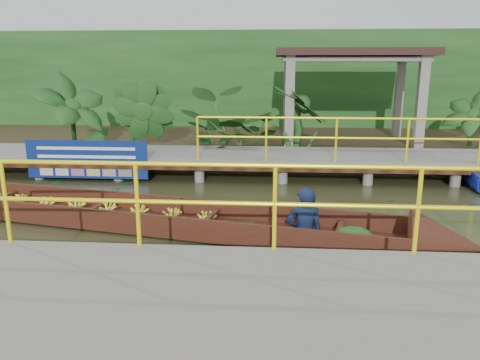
{
  "coord_description": "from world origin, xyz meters",
  "views": [
    {
      "loc": [
        0.78,
        -8.17,
        2.74
      ],
      "look_at": [
        0.14,
        0.5,
        0.6
      ],
      "focal_mm": 35.0,
      "sensor_mm": 36.0,
      "label": 1
    }
  ],
  "objects": [
    {
      "name": "ground",
      "position": [
        0.0,
        0.0,
        0.0
      ],
      "size": [
        80.0,
        80.0,
        0.0
      ],
      "primitive_type": "plane",
      "color": "#2B2F17",
      "rests_on": "ground"
    },
    {
      "name": "land_strip",
      "position": [
        0.0,
        7.5,
        0.23
      ],
      "size": [
        30.0,
        8.0,
        0.45
      ],
      "primitive_type": "cube",
      "color": "#332719",
      "rests_on": "ground"
    },
    {
      "name": "far_dock",
      "position": [
        0.02,
        3.43,
        0.48
      ],
      "size": [
        16.0,
        2.06,
        1.66
      ],
      "color": "slate",
      "rests_on": "ground"
    },
    {
      "name": "near_dock",
      "position": [
        1.0,
        -4.2,
        0.3
      ],
      "size": [
        18.0,
        2.4,
        1.73
      ],
      "color": "slate",
      "rests_on": "ground"
    },
    {
      "name": "pavilion",
      "position": [
        3.0,
        6.3,
        2.82
      ],
      "size": [
        4.4,
        3.0,
        3.0
      ],
      "color": "slate",
      "rests_on": "ground"
    },
    {
      "name": "foliage_backdrop",
      "position": [
        0.0,
        10.0,
        2.0
      ],
      "size": [
        30.0,
        0.8,
        4.0
      ],
      "primitive_type": "cube",
      "color": "#144016",
      "rests_on": "ground"
    },
    {
      "name": "vendor_boat",
      "position": [
        -1.17,
        -0.57,
        0.21
      ],
      "size": [
        10.71,
        3.25,
        2.07
      ],
      "rotation": [
        0.0,
        0.0,
        -0.21
      ],
      "color": "#34190E",
      "rests_on": "ground"
    },
    {
      "name": "blue_banner",
      "position": [
        -3.68,
        2.48,
        0.56
      ],
      "size": [
        2.95,
        0.04,
        0.92
      ],
      "color": "navy",
      "rests_on": "ground"
    },
    {
      "name": "tropical_plants",
      "position": [
        1.24,
        5.3,
        1.32
      ],
      "size": [
        14.4,
        1.4,
        1.75
      ],
      "color": "#144016",
      "rests_on": "ground"
    }
  ]
}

